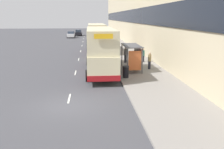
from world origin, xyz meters
TOP-DOWN VIEW (x-y plane):
  - ground_plane at (0.00, 0.00)m, footprint 220.00×220.00m
  - pavement at (6.50, 38.50)m, footprint 5.00×93.00m
  - terrace_facade at (10.49, 38.50)m, footprint 3.10×93.00m
  - lane_mark_0 at (0.00, 1.39)m, footprint 0.12×2.00m
  - lane_mark_1 at (0.00, 9.37)m, footprint 0.12×2.00m
  - lane_mark_2 at (0.00, 17.35)m, footprint 0.12×2.00m
  - lane_mark_3 at (0.00, 25.32)m, footprint 0.12×2.00m
  - lane_mark_4 at (0.00, 33.30)m, footprint 0.12×2.00m
  - lane_mark_5 at (0.00, 41.27)m, footprint 0.12×2.00m
  - lane_mark_6 at (0.00, 49.25)m, footprint 0.12×2.00m
  - lane_mark_7 at (0.00, 57.22)m, footprint 0.12×2.00m
  - bus_shelter at (5.77, 9.41)m, footprint 1.60×4.20m
  - double_decker_bus_near at (2.47, 9.31)m, footprint 2.85×11.09m
  - double_decker_bus_ahead at (2.55, 24.18)m, footprint 2.85×11.18m
  - car_0 at (-1.73, 60.11)m, footprint 1.99×4.37m
  - car_1 at (-3.37, 52.43)m, footprint 2.05×3.85m
  - car_2 at (3.02, 50.27)m, footprint 1.93×4.46m
  - pedestrian_at_shelter at (7.73, 13.95)m, footprint 0.31×0.31m
  - pedestrian_1 at (5.60, 13.84)m, footprint 0.36×0.36m
  - pedestrian_2 at (6.76, 13.99)m, footprint 0.31×0.31m
  - pedestrian_3 at (7.52, 9.93)m, footprint 0.34×0.34m
  - litter_bin at (4.55, 6.37)m, footprint 0.55×0.55m

SIDE VIEW (x-z plane):
  - ground_plane at x=0.00m, z-range 0.00..0.00m
  - lane_mark_0 at x=0.00m, z-range 0.00..0.01m
  - lane_mark_1 at x=0.00m, z-range 0.00..0.01m
  - lane_mark_2 at x=0.00m, z-range 0.00..0.01m
  - lane_mark_3 at x=0.00m, z-range 0.00..0.01m
  - lane_mark_4 at x=0.00m, z-range 0.00..0.01m
  - lane_mark_5 at x=0.00m, z-range 0.00..0.01m
  - lane_mark_6 at x=0.00m, z-range 0.00..0.01m
  - lane_mark_7 at x=0.00m, z-range 0.00..0.01m
  - pavement at x=6.50m, z-range 0.00..0.14m
  - litter_bin at x=4.55m, z-range 0.14..1.19m
  - car_1 at x=-3.37m, z-range -0.01..1.70m
  - car_0 at x=-1.73m, z-range -0.01..1.75m
  - car_2 at x=3.02m, z-range -0.02..1.80m
  - pedestrian_2 at x=6.76m, z-range 0.16..1.74m
  - pedestrian_at_shelter at x=7.73m, z-range 0.16..1.75m
  - pedestrian_3 at x=7.52m, z-range 0.16..1.86m
  - pedestrian_1 at x=5.60m, z-range 0.16..1.99m
  - bus_shelter at x=5.77m, z-range 0.64..3.12m
  - double_decker_bus_near at x=2.47m, z-range 0.14..4.44m
  - double_decker_bus_ahead at x=2.55m, z-range 0.14..4.44m
  - terrace_facade at x=10.49m, z-range 0.00..12.30m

